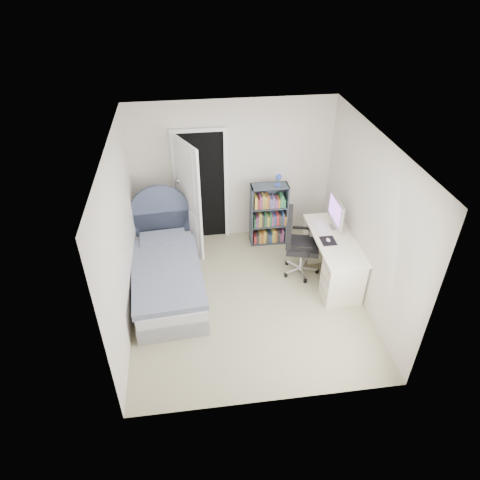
{
  "coord_description": "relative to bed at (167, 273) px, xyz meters",
  "views": [
    {
      "loc": [
        -0.76,
        -4.79,
        4.46
      ],
      "look_at": [
        -0.1,
        0.14,
        1.0
      ],
      "focal_mm": 32.0,
      "sensor_mm": 36.0,
      "label": 1
    }
  ],
  "objects": [
    {
      "name": "floor_lamp",
      "position": [
        0.23,
        1.24,
        0.22
      ],
      "size": [
        0.18,
        0.18,
        1.26
      ],
      "color": "silver",
      "rests_on": "ground"
    },
    {
      "name": "desk",
      "position": [
        2.6,
        -0.05,
        0.11
      ],
      "size": [
        0.61,
        1.51,
        1.24
      ],
      "color": "#F4EACC",
      "rests_on": "ground"
    },
    {
      "name": "office_chair",
      "position": [
        2.06,
        0.13,
        0.33
      ],
      "size": [
        0.62,
        0.64,
        1.13
      ],
      "color": "silver",
      "rests_on": "ground"
    },
    {
      "name": "bed",
      "position": [
        0.0,
        0.0,
        0.0
      ],
      "size": [
        1.14,
        2.19,
        1.31
      ],
      "color": "gray",
      "rests_on": "ground"
    },
    {
      "name": "room_shell",
      "position": [
        1.2,
        -0.42,
        0.95
      ],
      "size": [
        3.5,
        3.7,
        2.6
      ],
      "color": "gray",
      "rests_on": "ground"
    },
    {
      "name": "door",
      "position": [
        0.5,
        1.12,
        0.74
      ],
      "size": [
        0.92,
        0.76,
        2.06
      ],
      "color": "black",
      "rests_on": "ground"
    },
    {
      "name": "nightstand",
      "position": [
        -0.06,
        1.06,
        0.08
      ],
      "size": [
        0.39,
        0.39,
        0.57
      ],
      "color": "tan",
      "rests_on": "ground"
    },
    {
      "name": "bookcase",
      "position": [
        1.79,
        1.04,
        0.23
      ],
      "size": [
        0.63,
        0.27,
        1.34
      ],
      "color": "#3D4753",
      "rests_on": "ground"
    }
  ]
}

